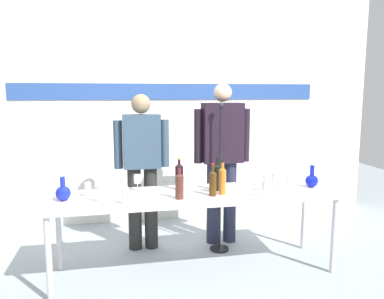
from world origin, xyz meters
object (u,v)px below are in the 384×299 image
decanter_blue_left (63,192)px  presenter_right (222,153)px  display_table (195,199)px  wine_bottle_1 (213,182)px  wine_glass_left_3 (104,180)px  wine_bottle_0 (179,185)px  wine_glass_right_3 (275,178)px  wine_bottle_4 (179,176)px  wine_glass_left_1 (88,187)px  presenter_left (142,163)px  wine_bottle_2 (222,180)px  decanter_blue_right (312,180)px  wine_glass_right_2 (267,180)px  wine_glass_left_0 (137,179)px  wine_glass_right_0 (290,183)px  wine_bottle_3 (218,176)px  microphone_stand (220,202)px  wine_glass_left_4 (125,192)px  wine_glass_right_1 (265,186)px  wine_glass_left_2 (101,190)px

decanter_blue_left → presenter_right: 1.72m
display_table → wine_bottle_1: (0.13, -0.11, 0.18)m
presenter_right → wine_glass_left_3: 1.32m
wine_bottle_0 → wine_glass_right_3: (0.95, 0.16, -0.02)m
wine_bottle_4 → wine_glass_left_1: (-0.83, -0.09, -0.04)m
presenter_left → wine_bottle_2: size_ratio=5.30×
decanter_blue_right → presenter_right: 0.98m
wine_glass_right_3 → wine_bottle_4: bearing=171.2°
wine_glass_left_1 → wine_glass_right_2: (1.60, -0.14, 0.03)m
presenter_left → wine_glass_left_0: presenter_left is taller
decanter_blue_left → wine_glass_left_1: (0.20, 0.07, 0.02)m
wine_bottle_4 → wine_glass_right_2: (0.78, -0.23, -0.02)m
wine_glass_right_0 → wine_bottle_3: bearing=155.7°
presenter_left → wine_bottle_1: 0.95m
wine_glass_right_3 → wine_bottle_1: bearing=-169.3°
display_table → microphone_stand: 0.58m
decanter_blue_right → presenter_left: 1.71m
wine_glass_left_3 → wine_glass_right_2: (1.47, -0.35, 0.01)m
wine_glass_left_0 → wine_glass_right_2: bearing=-13.4°
decanter_blue_right → presenter_left: (-1.58, 0.65, 0.11)m
presenter_left → decanter_blue_right: bearing=-22.2°
wine_glass_left_4 → wine_glass_right_1: wine_glass_right_1 is taller
wine_bottle_1 → wine_glass_right_2: wine_bottle_1 is taller
decanter_blue_right → microphone_stand: 0.95m
decanter_blue_left → wine_glass_right_1: size_ratio=1.36×
wine_bottle_4 → wine_glass_right_3: wine_bottle_4 is taller
wine_bottle_0 → wine_glass_right_1: 0.74m
presenter_left → wine_glass_left_2: (-0.39, -0.77, -0.07)m
wine_bottle_3 → microphone_stand: microphone_stand is taller
wine_bottle_0 → wine_glass_left_0: bearing=134.3°
decanter_blue_right → microphone_stand: microphone_stand is taller
wine_glass_left_3 → wine_glass_right_0: 1.71m
microphone_stand → wine_glass_right_3: bearing=-44.6°
decanter_blue_right → wine_glass_left_3: size_ratio=1.42×
wine_bottle_0 → wine_glass_left_4: size_ratio=2.02×
wine_bottle_0 → wine_glass_right_3: bearing=9.5°
display_table → wine_glass_left_2: (-0.83, -0.13, 0.16)m
wine_glass_right_1 → microphone_stand: 0.80m
wine_glass_left_1 → microphone_stand: size_ratio=0.08×
wine_glass_left_3 → wine_glass_left_0: bearing=-12.4°
presenter_right → wine_bottle_3: bearing=-109.7°
display_table → presenter_right: presenter_right is taller
wine_glass_left_4 → wine_bottle_4: bearing=36.6°
wine_bottle_1 → wine_glass_left_3: 1.02m
wine_bottle_1 → wine_glass_right_1: bearing=-19.8°
display_table → wine_bottle_4: size_ratio=8.46×
wine_bottle_3 → wine_glass_right_1: size_ratio=2.12×
wine_bottle_1 → wine_bottle_3: (0.09, 0.17, 0.01)m
wine_bottle_0 → wine_bottle_4: bearing=80.7°
wine_bottle_4 → wine_glass_right_0: (0.94, -0.36, -0.02)m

